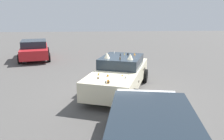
{
  "coord_description": "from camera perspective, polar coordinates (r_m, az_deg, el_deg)",
  "views": [
    {
      "loc": [
        -8.96,
        0.97,
        3.24
      ],
      "look_at": [
        0.0,
        0.3,
        0.9
      ],
      "focal_mm": 35.69,
      "sensor_mm": 36.0,
      "label": 1
    }
  ],
  "objects": [
    {
      "name": "parked_sedan_row_back_center",
      "position": [
        16.69,
        -19.26,
        4.98
      ],
      "size": [
        4.42,
        2.7,
        1.35
      ],
      "rotation": [
        0.0,
        0.0,
        0.23
      ],
      "color": "red",
      "rests_on": "ground"
    },
    {
      "name": "parked_sedan_near_left",
      "position": [
        4.83,
        9.75,
        -16.92
      ],
      "size": [
        4.83,
        2.59,
        1.44
      ],
      "rotation": [
        0.0,
        0.0,
        -0.18
      ],
      "color": "white",
      "rests_on": "ground"
    },
    {
      "name": "art_car_decorated",
      "position": [
        9.43,
        1.94,
        -0.96
      ],
      "size": [
        4.98,
        3.25,
        1.63
      ],
      "rotation": [
        0.0,
        0.0,
        2.79
      ],
      "color": "beige",
      "rests_on": "ground"
    },
    {
      "name": "ground_plane",
      "position": [
        9.58,
        1.8,
        -5.18
      ],
      "size": [
        60.0,
        60.0,
        0.0
      ],
      "primitive_type": "plane",
      "color": "#514F4C"
    }
  ]
}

